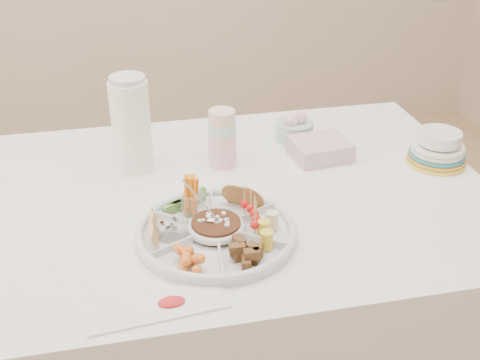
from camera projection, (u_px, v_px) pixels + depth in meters
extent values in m
cube|color=white|center=(218.00, 301.00, 1.82)|extent=(1.52, 1.02, 0.76)
cylinder|color=white|center=(216.00, 230.00, 1.44)|extent=(0.50, 0.50, 0.04)
cylinder|color=black|center=(216.00, 227.00, 1.43)|extent=(0.16, 0.16, 0.04)
cylinder|color=#A3BB99|center=(222.00, 129.00, 1.72)|extent=(0.09, 0.09, 0.23)
cylinder|color=white|center=(131.00, 123.00, 1.69)|extent=(0.14, 0.14, 0.29)
cylinder|color=#84BCA5|center=(295.00, 127.00, 1.91)|extent=(0.15, 0.15, 0.09)
cube|color=beige|center=(320.00, 149.00, 1.80)|extent=(0.18, 0.16, 0.05)
cylinder|color=yellow|center=(438.00, 146.00, 1.76)|extent=(0.22, 0.22, 0.11)
cube|color=white|center=(157.00, 306.00, 1.23)|extent=(0.30, 0.12, 0.01)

